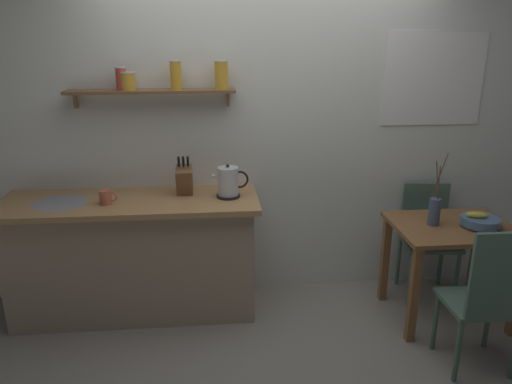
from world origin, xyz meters
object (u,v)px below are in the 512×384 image
object	(u,v)px
dining_chair_far	(427,233)
twig_vase	(435,210)
dining_chair_near	(488,296)
knife_block	(184,179)
fruit_bowl	(480,221)
coffee_mug_by_sink	(106,197)
dining_table	(451,243)
electric_kettle	(228,182)

from	to	relation	value
dining_chair_far	twig_vase	distance (m)	0.52
dining_chair_near	knife_block	xyz separation A→B (m)	(-1.82, 1.00, 0.48)
fruit_bowl	coffee_mug_by_sink	distance (m)	2.61
dining_chair_far	fruit_bowl	bearing A→B (deg)	-69.32
dining_chair_near	dining_table	bearing A→B (deg)	83.10
fruit_bowl	twig_vase	xyz separation A→B (m)	(-0.31, 0.07, 0.06)
fruit_bowl	dining_chair_near	bearing A→B (deg)	-112.24
dining_chair_near	twig_vase	world-z (taller)	twig_vase
dining_table	twig_vase	distance (m)	0.29
dining_chair_far	coffee_mug_by_sink	distance (m)	2.48
coffee_mug_by_sink	dining_table	bearing A→B (deg)	-4.45
dining_table	dining_chair_near	distance (m)	0.64
dining_table	coffee_mug_by_sink	bearing A→B (deg)	175.55
dining_chair_far	dining_table	bearing A→B (deg)	-90.06
dining_chair_far	fruit_bowl	distance (m)	0.54
dining_table	electric_kettle	world-z (taller)	electric_kettle
dining_table	dining_chair_near	world-z (taller)	dining_chair_near
dining_chair_far	fruit_bowl	size ratio (longest dim) A/B	3.33
knife_block	dining_table	bearing A→B (deg)	-10.77
dining_chair_far	knife_block	bearing A→B (deg)	-179.23
fruit_bowl	electric_kettle	xyz separation A→B (m)	(-1.75, 0.32, 0.24)
dining_table	twig_vase	size ratio (longest dim) A/B	1.61
twig_vase	electric_kettle	bearing A→B (deg)	170.11
twig_vase	knife_block	xyz separation A→B (m)	(-1.75, 0.34, 0.18)
electric_kettle	coffee_mug_by_sink	distance (m)	0.85
fruit_bowl	twig_vase	bearing A→B (deg)	167.90
dining_chair_near	fruit_bowl	xyz separation A→B (m)	(0.24, 0.59, 0.24)
coffee_mug_by_sink	twig_vase	bearing A→B (deg)	-4.25
dining_chair_near	knife_block	bearing A→B (deg)	151.29
dining_chair_far	coffee_mug_by_sink	bearing A→B (deg)	-175.35
dining_table	knife_block	xyz separation A→B (m)	(-1.90, 0.36, 0.42)
dining_table	twig_vase	xyz separation A→B (m)	(-0.14, 0.02, 0.25)
dining_chair_near	fruit_bowl	world-z (taller)	dining_chair_near
fruit_bowl	coffee_mug_by_sink	world-z (taller)	coffee_mug_by_sink
dining_chair_near	electric_kettle	distance (m)	1.82
fruit_bowl	coffee_mug_by_sink	xyz separation A→B (m)	(-2.59, 0.24, 0.18)
dining_chair_near	dining_chair_far	world-z (taller)	dining_chair_near
electric_kettle	coffee_mug_by_sink	world-z (taller)	electric_kettle
dining_chair_near	dining_chair_far	xyz separation A→B (m)	(0.08, 1.02, -0.03)
fruit_bowl	electric_kettle	distance (m)	1.79
twig_vase	electric_kettle	size ratio (longest dim) A/B	2.01
dining_table	fruit_bowl	bearing A→B (deg)	-16.00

